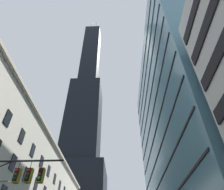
# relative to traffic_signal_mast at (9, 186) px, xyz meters

# --- Properties ---
(dark_skyscraper) EXTENTS (29.52, 29.52, 192.12)m
(dark_skyscraper) POSITION_rel_traffic_signal_mast_xyz_m (-14.20, 91.06, 52.41)
(dark_skyscraper) COLOR black
(dark_skyscraper) RESTS_ON ground
(glass_office_midrise) EXTENTS (14.55, 41.83, 44.40)m
(glass_office_midrise) POSITION_rel_traffic_signal_mast_xyz_m (21.96, 20.13, 16.60)
(glass_office_midrise) COLOR teal
(glass_office_midrise) RESTS_ON ground
(traffic_signal_mast) EXTENTS (6.66, 0.63, 7.47)m
(traffic_signal_mast) POSITION_rel_traffic_signal_mast_xyz_m (0.00, 0.00, 0.00)
(traffic_signal_mast) COLOR black
(traffic_signal_mast) RESTS_ON sidewalk_left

